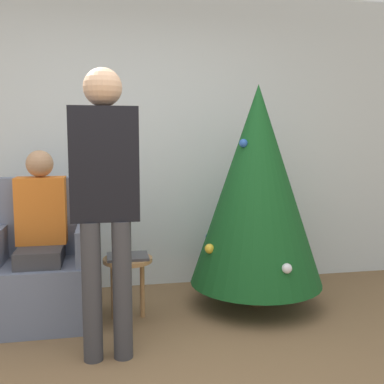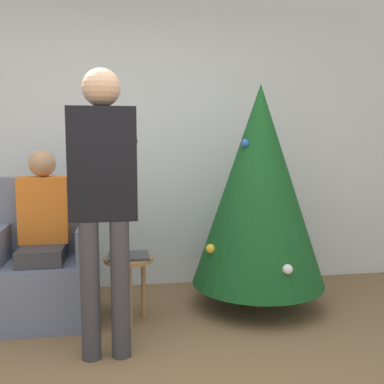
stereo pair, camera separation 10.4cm
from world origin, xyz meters
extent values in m
cube|color=silver|center=(0.00, 2.23, 1.35)|extent=(8.00, 0.06, 2.70)
cylinder|color=brown|center=(1.02, 1.50, 0.10)|extent=(0.10, 0.10, 0.20)
cone|color=#144C1E|center=(1.02, 1.50, 1.00)|extent=(1.07, 1.07, 1.60)
sphere|color=#2856B2|center=(0.71, 1.82, 0.52)|extent=(0.08, 0.08, 0.08)
sphere|color=gold|center=(0.60, 1.38, 0.53)|extent=(0.08, 0.08, 0.08)
sphere|color=white|center=(1.10, 1.04, 0.44)|extent=(0.08, 0.08, 0.08)
sphere|color=#2856B2|center=(0.88, 1.42, 1.34)|extent=(0.07, 0.07, 0.07)
sphere|color=#2856B2|center=(1.35, 1.65, 0.76)|extent=(0.11, 0.11, 0.11)
cube|color=slate|center=(-0.65, 1.47, 0.23)|extent=(0.76, 0.62, 0.47)
cube|color=slate|center=(-0.65, 1.70, 0.77)|extent=(0.76, 0.14, 0.61)
cube|color=slate|center=(-0.33, 1.47, 0.60)|extent=(0.12, 0.56, 0.26)
cylinder|color=#38383D|center=(-0.75, 1.27, 0.23)|extent=(0.11, 0.11, 0.47)
cylinder|color=#38383D|center=(-0.55, 1.27, 0.23)|extent=(0.11, 0.11, 0.47)
cube|color=#38383D|center=(-0.65, 1.42, 0.53)|extent=(0.32, 0.40, 0.12)
cube|color=orange|center=(-0.65, 1.57, 0.84)|extent=(0.36, 0.20, 0.50)
sphere|color=tan|center=(-0.65, 1.57, 1.19)|extent=(0.20, 0.20, 0.20)
cylinder|color=#38383D|center=(-0.27, 0.80, 0.44)|extent=(0.12, 0.12, 0.87)
cylinder|color=#38383D|center=(-0.09, 0.80, 0.44)|extent=(0.12, 0.12, 0.87)
cube|color=black|center=(-0.18, 0.86, 1.22)|extent=(0.41, 0.20, 0.69)
sphere|color=tan|center=(-0.18, 0.90, 1.68)|extent=(0.24, 0.24, 0.24)
cylinder|color=black|center=(-0.36, 1.05, 1.36)|extent=(0.08, 0.30, 0.08)
cylinder|color=black|center=(-0.01, 1.05, 1.36)|extent=(0.08, 0.30, 0.08)
cube|color=white|center=(-0.01, 1.24, 1.36)|extent=(0.04, 0.14, 0.04)
cylinder|color=#A37547|center=(-0.03, 1.37, 0.48)|extent=(0.37, 0.37, 0.03)
cylinder|color=#A37547|center=(-0.03, 1.24, 0.23)|extent=(0.04, 0.04, 0.46)
cylinder|color=#A37547|center=(0.08, 1.43, 0.23)|extent=(0.04, 0.04, 0.46)
cylinder|color=#A37547|center=(-0.14, 1.43, 0.23)|extent=(0.04, 0.04, 0.46)
cube|color=#38383D|center=(-0.03, 1.37, 0.50)|extent=(0.30, 0.25, 0.02)
camera|label=1|loc=(-0.18, -1.92, 1.37)|focal=42.00mm
camera|label=2|loc=(-0.08, -1.94, 1.37)|focal=42.00mm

